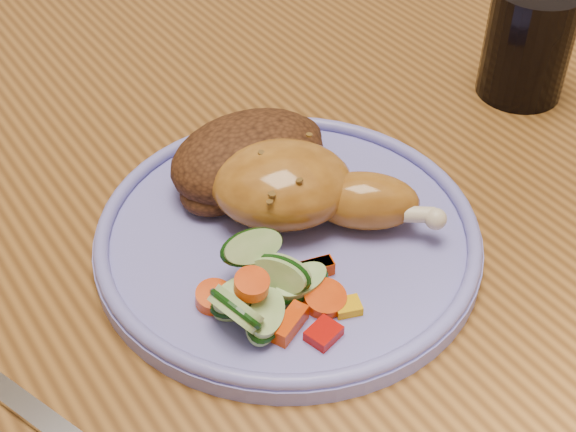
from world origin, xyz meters
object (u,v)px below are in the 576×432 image
(plate, at_px, (288,239))
(drinking_glass, at_px, (528,43))
(dining_table, at_px, (256,238))
(chair_far, at_px, (27,79))

(plate, relative_size, drinking_glass, 2.77)
(plate, xyz_separation_m, drinking_glass, (0.27, 0.04, 0.04))
(dining_table, xyz_separation_m, drinking_glass, (0.24, -0.05, 0.13))
(chair_far, distance_m, drinking_glass, 0.78)
(dining_table, distance_m, plate, 0.13)
(dining_table, bearing_deg, drinking_glass, -11.52)
(chair_far, relative_size, drinking_glass, 9.70)
(chair_far, xyz_separation_m, plate, (-0.03, -0.72, 0.26))
(chair_far, bearing_deg, plate, -92.52)
(chair_far, xyz_separation_m, drinking_glass, (0.24, -0.67, 0.30))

